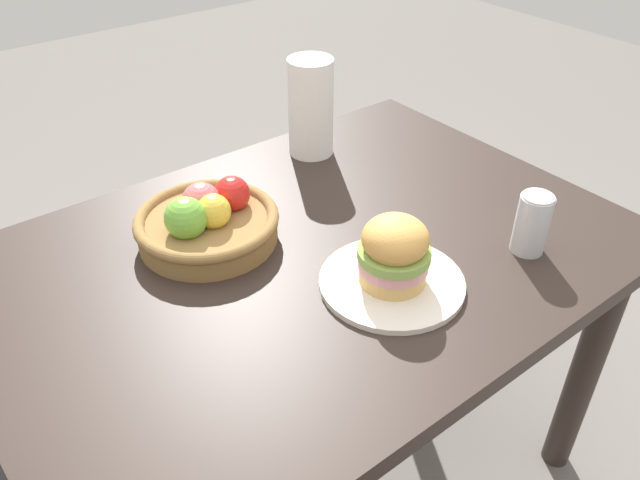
{
  "coord_description": "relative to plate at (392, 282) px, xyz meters",
  "views": [
    {
      "loc": [
        -0.54,
        -0.81,
        1.5
      ],
      "look_at": [
        0.05,
        -0.05,
        0.81
      ],
      "focal_mm": 35.27,
      "sensor_mm": 36.0,
      "label": 1
    }
  ],
  "objects": [
    {
      "name": "dining_table",
      "position": [
        -0.12,
        0.18,
        -0.11
      ],
      "size": [
        1.4,
        0.9,
        0.75
      ],
      "color": "#2D231E",
      "rests_on": "ground_plane"
    },
    {
      "name": "plate",
      "position": [
        0.0,
        0.0,
        0.0
      ],
      "size": [
        0.27,
        0.27,
        0.01
      ],
      "primitive_type": "cylinder",
      "color": "silver",
      "rests_on": "dining_table"
    },
    {
      "name": "sandwich",
      "position": [
        0.0,
        0.0,
        0.07
      ],
      "size": [
        0.13,
        0.13,
        0.13
      ],
      "color": "#DBAD60",
      "rests_on": "plate"
    },
    {
      "name": "soda_can",
      "position": [
        0.29,
        -0.08,
        0.06
      ],
      "size": [
        0.07,
        0.07,
        0.13
      ],
      "color": "silver",
      "rests_on": "dining_table"
    },
    {
      "name": "fruit_basket",
      "position": [
        -0.2,
        0.33,
        0.04
      ],
      "size": [
        0.29,
        0.29,
        0.12
      ],
      "color": "olive",
      "rests_on": "dining_table"
    },
    {
      "name": "paper_towel_roll",
      "position": [
        0.2,
        0.51,
        0.11
      ],
      "size": [
        0.11,
        0.11,
        0.24
      ],
      "primitive_type": "cylinder",
      "color": "white",
      "rests_on": "dining_table"
    }
  ]
}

